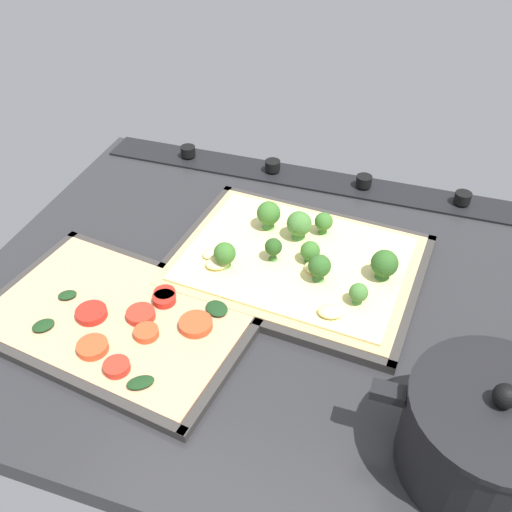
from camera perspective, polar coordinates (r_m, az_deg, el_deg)
The scene contains 7 objects.
ground_plane at distance 83.54cm, azimuth 0.96°, elevation -4.31°, with size 84.26×68.77×3.00cm, color #28282B.
stove_control_panel at distance 106.04cm, azimuth 6.03°, elevation 7.63°, with size 80.89×7.00×2.60cm.
baking_tray_front at distance 86.43cm, azimuth 3.89°, elevation -0.94°, with size 38.96×31.72×1.30cm.
broccoli_pizza at distance 85.47cm, azimuth 4.11°, elevation -0.18°, with size 36.35×29.12×6.00cm.
baking_tray_back at distance 80.25cm, azimuth -13.43°, elevation -6.14°, with size 38.48×28.41×1.30cm.
veggie_pizza_back at distance 79.37cm, azimuth -13.19°, elevation -5.97°, with size 35.76×25.69×1.90cm.
cooking_pot at distance 65.33cm, azimuth 21.88°, elevation -16.12°, with size 24.37×17.51×13.16cm.
Camera 1 is at (-17.39, 57.38, 56.67)cm, focal length 40.52 mm.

